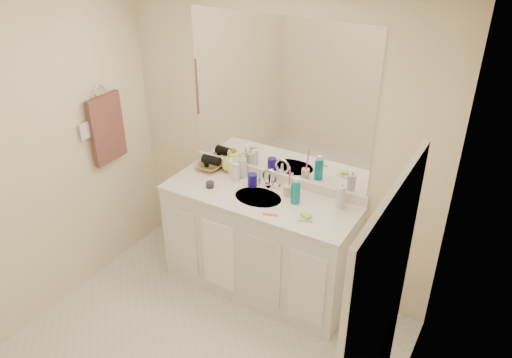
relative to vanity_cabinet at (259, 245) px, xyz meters
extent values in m
cube|color=white|center=(0.00, -1.02, 1.97)|extent=(2.60, 2.60, 0.02)
cube|color=beige|center=(0.00, 0.28, 0.77)|extent=(2.60, 0.02, 2.40)
cube|color=beige|center=(-1.30, -1.02, 0.77)|extent=(0.02, 2.60, 2.40)
cube|color=beige|center=(1.30, -1.02, 0.77)|extent=(0.02, 2.60, 2.40)
cube|color=silver|center=(0.00, 0.00, 0.00)|extent=(1.50, 0.55, 0.85)
cube|color=silver|center=(0.00, 0.00, 0.44)|extent=(1.52, 0.57, 0.03)
cube|color=silver|center=(0.00, 0.26, 0.50)|extent=(1.52, 0.03, 0.08)
cylinder|color=beige|center=(0.00, -0.02, 0.44)|extent=(0.37, 0.37, 0.02)
cylinder|color=silver|center=(0.00, 0.16, 0.51)|extent=(0.02, 0.02, 0.11)
cube|color=white|center=(0.00, 0.27, 1.14)|extent=(1.48, 0.01, 1.20)
cylinder|color=navy|center=(-0.12, 0.11, 0.51)|extent=(0.09, 0.09, 0.10)
cylinder|color=beige|center=(0.18, 0.11, 0.50)|extent=(0.07, 0.07, 0.09)
cylinder|color=#D93997|center=(0.19, 0.11, 0.60)|extent=(0.03, 0.04, 0.21)
cylinder|color=#0B7B8F|center=(0.27, 0.06, 0.54)|extent=(0.09, 0.09, 0.16)
cylinder|color=silver|center=(0.59, 0.16, 0.54)|extent=(0.08, 0.08, 0.17)
cube|color=silver|center=(0.43, -0.10, 0.46)|extent=(0.12, 0.11, 0.01)
cube|color=#AACB31|center=(0.43, -0.10, 0.48)|extent=(0.08, 0.07, 0.02)
cube|color=#EB5918|center=(0.20, -0.19, 0.46)|extent=(0.12, 0.06, 0.00)
cylinder|color=#232226|center=(-0.40, -0.08, 0.48)|extent=(0.07, 0.07, 0.04)
cylinder|color=white|center=(-0.27, 0.11, 0.53)|extent=(0.05, 0.05, 0.15)
imported|color=silver|center=(-0.27, 0.20, 0.57)|extent=(0.10, 0.10, 0.22)
imported|color=#F4EEC7|center=(-0.33, 0.18, 0.55)|extent=(0.12, 0.12, 0.20)
imported|color=#D2D051|center=(-0.41, 0.23, 0.55)|extent=(0.17, 0.17, 0.19)
imported|color=olive|center=(-0.57, 0.17, 0.48)|extent=(0.21, 0.21, 0.05)
cylinder|color=black|center=(-0.55, 0.17, 0.54)|extent=(0.16, 0.09, 0.08)
torus|color=silver|center=(-1.27, -0.25, 1.12)|extent=(0.01, 0.11, 0.11)
cube|color=#452725|center=(-1.25, -0.25, 0.82)|extent=(0.04, 0.32, 0.55)
cube|color=silver|center=(-1.27, -0.45, 0.88)|extent=(0.01, 0.08, 0.13)
camera|label=1|loc=(1.61, -2.79, 2.39)|focal=35.00mm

